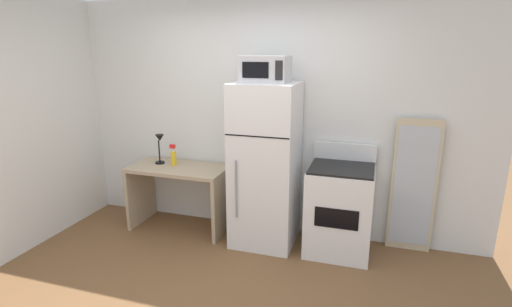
# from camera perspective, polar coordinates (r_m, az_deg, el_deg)

# --- Properties ---
(wall_back_white) EXTENTS (5.00, 0.10, 2.60)m
(wall_back_white) POSITION_cam_1_polar(r_m,az_deg,el_deg) (4.40, 0.65, 5.23)
(wall_back_white) COLOR silver
(wall_back_white) RESTS_ON ground
(desk) EXTENTS (1.11, 0.57, 0.75)m
(desk) POSITION_cam_1_polar(r_m,az_deg,el_deg) (4.61, -11.13, -4.65)
(desk) COLOR tan
(desk) RESTS_ON ground
(desk_lamp) EXTENTS (0.14, 0.12, 0.35)m
(desk_lamp) POSITION_cam_1_polar(r_m,az_deg,el_deg) (4.63, -13.97, 1.38)
(desk_lamp) COLOR black
(desk_lamp) RESTS_ON desk
(spray_bottle) EXTENTS (0.06, 0.06, 0.25)m
(spray_bottle) POSITION_cam_1_polar(r_m,az_deg,el_deg) (4.58, -12.03, -0.48)
(spray_bottle) COLOR yellow
(spray_bottle) RESTS_ON desk
(refrigerator) EXTENTS (0.66, 0.65, 1.73)m
(refrigerator) POSITION_cam_1_polar(r_m,az_deg,el_deg) (4.09, 1.38, -1.78)
(refrigerator) COLOR white
(refrigerator) RESTS_ON ground
(microwave) EXTENTS (0.46, 0.35, 0.26)m
(microwave) POSITION_cam_1_polar(r_m,az_deg,el_deg) (3.90, 1.39, 12.28)
(microwave) COLOR #B7B7BC
(microwave) RESTS_ON refrigerator
(oven_range) EXTENTS (0.65, 0.61, 1.10)m
(oven_range) POSITION_cam_1_polar(r_m,az_deg,el_deg) (4.11, 12.15, -7.99)
(oven_range) COLOR white
(oven_range) RESTS_ON ground
(leaning_mirror) EXTENTS (0.44, 0.03, 1.40)m
(leaning_mirror) POSITION_cam_1_polar(r_m,az_deg,el_deg) (4.28, 22.15, -4.53)
(leaning_mirror) COLOR #C6B793
(leaning_mirror) RESTS_ON ground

